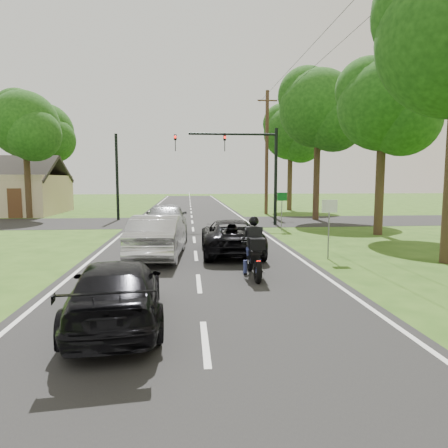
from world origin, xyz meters
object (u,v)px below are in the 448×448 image
(sign_white, at_px, (329,215))
(motorcycle_rider, at_px, (254,253))
(dark_car_behind, at_px, (117,292))
(silver_suv, at_px, (166,219))
(traffic_signal, at_px, (246,158))
(silver_sedan, at_px, (158,236))
(sign_green, at_px, (282,202))
(dark_suv, at_px, (231,236))
(utility_pole_far, at_px, (267,152))

(sign_white, bearing_deg, motorcycle_rider, -141.98)
(motorcycle_rider, relative_size, dark_car_behind, 0.49)
(dark_car_behind, bearing_deg, silver_suv, -97.38)
(silver_suv, xyz_separation_m, traffic_signal, (4.69, 4.75, 3.26))
(silver_sedan, relative_size, sign_green, 2.23)
(dark_suv, bearing_deg, silver_sedan, 12.93)
(utility_pole_far, bearing_deg, motorcycle_rider, -102.07)
(silver_suv, bearing_deg, silver_sedan, 88.59)
(dark_suv, xyz_separation_m, silver_suv, (-2.71, 4.84, 0.21))
(silver_sedan, height_order, utility_pole_far, utility_pole_far)
(motorcycle_rider, relative_size, utility_pole_far, 0.21)
(silver_suv, relative_size, traffic_signal, 0.80)
(silver_suv, distance_m, sign_green, 6.53)
(silver_sedan, distance_m, silver_suv, 5.41)
(motorcycle_rider, xyz_separation_m, dark_car_behind, (-3.30, -3.43, -0.08))
(silver_sedan, height_order, sign_green, sign_green)
(dark_suv, relative_size, dark_car_behind, 1.10)
(motorcycle_rider, bearing_deg, utility_pole_far, 78.21)
(dark_suv, distance_m, utility_pole_far, 18.77)
(dark_suv, relative_size, silver_suv, 0.93)
(silver_sedan, height_order, sign_white, sign_white)
(sign_white, distance_m, sign_green, 8.00)
(silver_sedan, bearing_deg, utility_pole_far, -108.87)
(dark_suv, height_order, utility_pole_far, utility_pole_far)
(motorcycle_rider, relative_size, sign_white, 0.98)
(motorcycle_rider, height_order, silver_sedan, motorcycle_rider)
(traffic_signal, distance_m, sign_white, 11.39)
(dark_suv, height_order, sign_green, sign_green)
(motorcycle_rider, distance_m, dark_suv, 3.85)
(dark_car_behind, bearing_deg, sign_white, -143.37)
(dark_car_behind, relative_size, sign_white, 2.01)
(motorcycle_rider, distance_m, traffic_signal, 13.96)
(sign_white, bearing_deg, silver_suv, 134.03)
(silver_sedan, relative_size, sign_white, 2.23)
(sign_white, bearing_deg, silver_sedan, 171.96)
(motorcycle_rider, xyz_separation_m, sign_green, (3.28, 10.41, 0.89))
(silver_suv, height_order, traffic_signal, traffic_signal)
(dark_suv, xyz_separation_m, sign_white, (3.35, -1.43, 0.93))
(silver_suv, height_order, sign_green, sign_green)
(motorcycle_rider, xyz_separation_m, utility_pole_far, (4.58, 21.43, 4.37))
(traffic_signal, distance_m, sign_green, 4.24)
(dark_suv, xyz_separation_m, silver_sedan, (-2.72, -0.57, 0.12))
(dark_suv, relative_size, utility_pole_far, 0.47)
(dark_car_behind, relative_size, sign_green, 2.01)
(sign_white, bearing_deg, dark_car_behind, -137.55)
(dark_suv, distance_m, traffic_signal, 10.39)
(motorcycle_rider, bearing_deg, silver_suv, 109.20)
(silver_sedan, bearing_deg, traffic_signal, -111.10)
(silver_suv, relative_size, dark_car_behind, 1.19)
(silver_suv, height_order, utility_pole_far, utility_pole_far)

